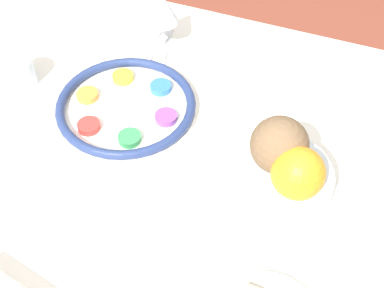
{
  "coord_description": "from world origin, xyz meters",
  "views": [
    {
      "loc": [
        0.32,
        -0.58,
        1.59
      ],
      "look_at": [
        0.08,
        0.05,
        0.81
      ],
      "focal_mm": 50.0,
      "sensor_mm": 36.0,
      "label": 1
    }
  ],
  "objects": [
    {
      "name": "fruit_stand",
      "position": [
        0.25,
        -0.02,
        0.86
      ],
      "size": [
        0.2,
        0.2,
        0.11
      ],
      "color": "silver",
      "rests_on": "dining_table"
    },
    {
      "name": "fork_left",
      "position": [
        -0.14,
        0.37,
        0.78
      ],
      "size": [
        0.05,
        0.19,
        0.01
      ],
      "color": "silver",
      "rests_on": "dining_table"
    },
    {
      "name": "cup_near",
      "position": [
        -0.35,
        0.12,
        0.81
      ],
      "size": [
        0.07,
        0.07,
        0.06
      ],
      "color": "silver",
      "rests_on": "dining_table"
    },
    {
      "name": "wine_glass",
      "position": [
        -0.11,
        0.35,
        0.88
      ],
      "size": [
        0.07,
        0.07,
        0.15
      ],
      "color": "silver",
      "rests_on": "dining_table"
    },
    {
      "name": "fork_right",
      "position": [
        -0.11,
        0.37,
        0.78
      ],
      "size": [
        0.06,
        0.18,
        0.01
      ],
      "color": "silver",
      "rests_on": "dining_table"
    },
    {
      "name": "dining_table",
      "position": [
        0.0,
        0.0,
        0.39
      ],
      "size": [
        1.24,
        1.04,
        0.77
      ],
      "color": "silver",
      "rests_on": "ground_plane"
    },
    {
      "name": "seder_plate",
      "position": [
        -0.1,
        0.12,
        0.79
      ],
      "size": [
        0.3,
        0.3,
        0.03
      ],
      "color": "white",
      "rests_on": "dining_table"
    },
    {
      "name": "coconut",
      "position": [
        0.25,
        -0.0,
        0.94
      ],
      "size": [
        0.1,
        0.1,
        0.1
      ],
      "color": "brown",
      "rests_on": "fruit_stand"
    },
    {
      "name": "orange_fruit",
      "position": [
        0.29,
        -0.04,
        0.93
      ],
      "size": [
        0.09,
        0.09,
        0.09
      ],
      "color": "orange",
      "rests_on": "fruit_stand"
    }
  ]
}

